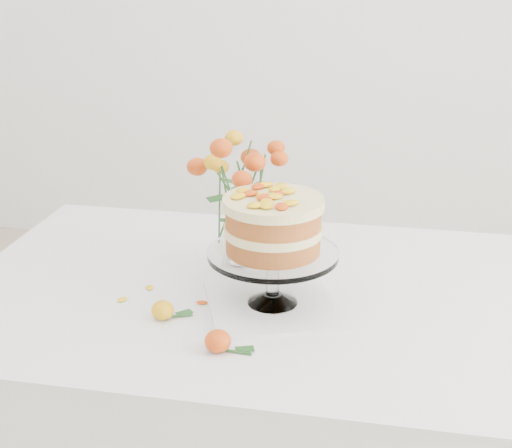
{
  "coord_description": "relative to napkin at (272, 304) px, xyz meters",
  "views": [
    {
      "loc": [
        0.27,
        -1.46,
        1.49
      ],
      "look_at": [
        -0.02,
        0.02,
        0.91
      ],
      "focal_mm": 50.0,
      "sensor_mm": 36.0,
      "label": 1
    }
  ],
  "objects": [
    {
      "name": "stray_petal_e",
      "position": [
        -0.34,
        -0.04,
        -0.0
      ],
      "size": [
        0.03,
        0.02,
        0.0
      ],
      "primitive_type": "ellipsoid",
      "color": "yellow",
      "rests_on": "table"
    },
    {
      "name": "napkin",
      "position": [
        0.0,
        0.0,
        0.0
      ],
      "size": [
        0.36,
        0.36,
        0.01
      ],
      "primitive_type": "cube",
      "rotation": [
        0.0,
        0.0,
        0.37
      ],
      "color": "white",
      "rests_on": "table"
    },
    {
      "name": "loose_rose_near",
      "position": [
        -0.22,
        -0.1,
        0.02
      ],
      "size": [
        0.08,
        0.05,
        0.04
      ],
      "rotation": [
        0.0,
        0.0,
        0.36
      ],
      "color": "yellow",
      "rests_on": "table"
    },
    {
      "name": "loose_rose_far",
      "position": [
        -0.07,
        -0.21,
        0.02
      ],
      "size": [
        0.09,
        0.05,
        0.04
      ],
      "rotation": [
        0.0,
        0.0,
        -0.07
      ],
      "color": "#BF2C09",
      "rests_on": "table"
    },
    {
      "name": "rose_vase",
      "position": [
        -0.11,
        0.2,
        0.21
      ],
      "size": [
        0.24,
        0.24,
        0.36
      ],
      "rotation": [
        0.0,
        0.0,
        0.04
      ],
      "color": "white",
      "rests_on": "table"
    },
    {
      "name": "stray_petal_c",
      "position": [
        -0.02,
        -0.1,
        -0.0
      ],
      "size": [
        0.03,
        0.02,
        0.0
      ],
      "primitive_type": "ellipsoid",
      "color": "yellow",
      "rests_on": "table"
    },
    {
      "name": "stray_petal_d",
      "position": [
        -0.3,
        0.03,
        -0.0
      ],
      "size": [
        0.03,
        0.02,
        0.0
      ],
      "primitive_type": "ellipsoid",
      "color": "yellow",
      "rests_on": "table"
    },
    {
      "name": "cake_stand",
      "position": [
        0.0,
        0.0,
        0.17
      ],
      "size": [
        0.28,
        0.28,
        0.25
      ],
      "rotation": [
        0.0,
        0.0,
        -0.16
      ],
      "color": "white",
      "rests_on": "napkin"
    },
    {
      "name": "table",
      "position": [
        -0.04,
        0.08,
        -0.09
      ],
      "size": [
        1.43,
        0.93,
        0.76
      ],
      "color": "tan",
      "rests_on": "ground"
    },
    {
      "name": "stray_petal_b",
      "position": [
        -0.06,
        -0.06,
        -0.0
      ],
      "size": [
        0.03,
        0.02,
        0.0
      ],
      "primitive_type": "ellipsoid",
      "color": "yellow",
      "rests_on": "table"
    },
    {
      "name": "stray_petal_a",
      "position": [
        -0.16,
        -0.02,
        -0.0
      ],
      "size": [
        0.03,
        0.02,
        0.0
      ],
      "primitive_type": "ellipsoid",
      "color": "yellow",
      "rests_on": "table"
    }
  ]
}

